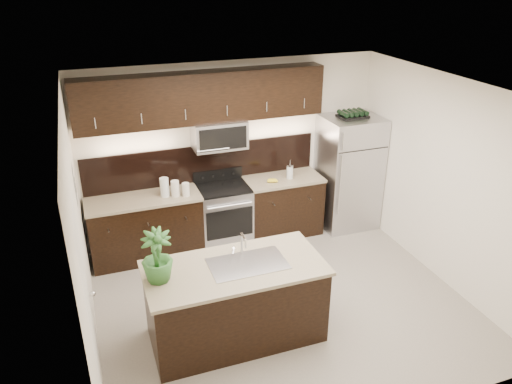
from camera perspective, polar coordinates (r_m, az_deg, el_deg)
ground at (r=6.51m, az=2.87°, el=-12.42°), size 4.50×4.50×0.00m
room_walls at (r=5.58m, az=2.33°, el=1.13°), size 4.52×4.02×2.71m
counter_run at (r=7.50m, az=-5.22°, el=-2.85°), size 3.51×0.65×0.94m
upper_fixtures at (r=7.03m, az=-5.85°, el=9.87°), size 3.49×0.40×1.66m
island at (r=5.73m, az=-2.37°, el=-12.42°), size 1.96×0.96×0.94m
sink_faucet at (r=5.49m, az=-0.99°, el=-8.02°), size 0.84×0.50×0.28m
refrigerator at (r=8.06m, az=10.46°, el=2.24°), size 0.87×0.79×1.80m
wine_rack at (r=7.75m, az=11.00°, el=8.75°), size 0.45×0.28×0.10m
plant at (r=5.19m, az=-11.27°, el=-7.20°), size 0.33×0.33×0.57m
canisters at (r=7.07m, az=-9.51°, el=0.44°), size 0.39×0.20×0.27m
french_press at (r=7.58m, az=3.88°, el=2.35°), size 0.10×0.10×0.29m
bananas at (r=7.46m, az=1.54°, el=1.34°), size 0.19×0.17×0.05m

